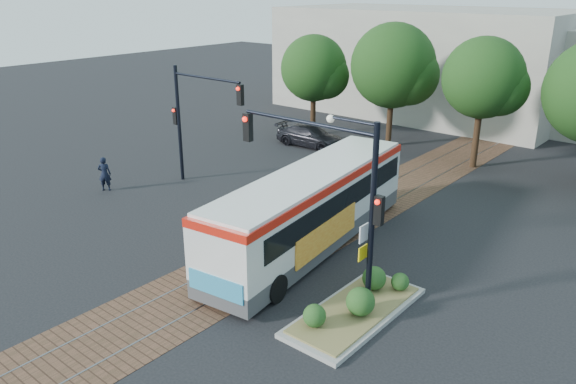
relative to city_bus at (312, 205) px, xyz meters
name	(u,v)px	position (x,y,z in m)	size (l,w,h in m)	color
ground	(264,258)	(-0.72, -2.01, -1.74)	(120.00, 120.00, 0.00)	black
trackbed	(326,225)	(-0.72, 1.99, -1.73)	(3.60, 40.00, 0.02)	brown
tree_row	(481,80)	(0.49, 14.41, 3.11)	(26.40, 5.60, 7.67)	#382314
warehouses	(523,71)	(-1.25, 26.74, 2.07)	(40.00, 13.00, 8.00)	#ADA899
city_bus	(312,205)	(0.00, 0.00, 0.00)	(3.94, 11.88, 3.12)	#434346
traffic_island	(358,304)	(4.10, -2.90, -1.41)	(2.20, 5.20, 1.13)	gray
signal_pole_main	(338,182)	(3.14, -2.81, 2.42)	(5.49, 0.46, 6.00)	black
signal_pole_left	(193,111)	(-9.09, 1.99, 2.12)	(4.99, 0.34, 6.00)	black
officer	(105,174)	(-11.85, -1.61, -0.87)	(0.64, 0.42, 1.74)	black
parked_car	(310,136)	(-9.03, 11.51, -1.08)	(1.86, 4.58, 1.33)	black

